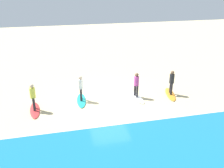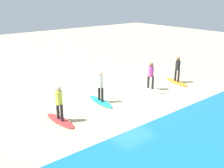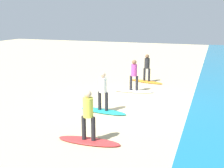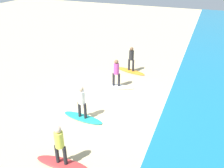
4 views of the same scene
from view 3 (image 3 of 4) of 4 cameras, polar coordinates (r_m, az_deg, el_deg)
The scene contains 9 objects.
ground_plane at distance 13.16m, azimuth 2.65°, elevation -3.62°, with size 60.00×60.00×0.00m, color #CCB789.
surfboard_orange at distance 17.10m, azimuth 7.14°, elevation 0.51°, with size 2.10×0.56×0.09m, color orange.
surfer_orange at distance 16.91m, azimuth 7.24°, elevation 3.78°, with size 0.32×0.45×1.64m.
surfboard_white at distance 14.86m, azimuth 4.51°, elevation -1.44°, with size 2.10×0.56×0.09m, color white.
surfer_white at distance 14.63m, azimuth 4.58°, elevation 2.31°, with size 0.32×0.46×1.64m.
surfboard_teal at distance 11.72m, azimuth -1.85°, elevation -5.59°, with size 2.10×0.56×0.09m, color teal.
surfer_teal at distance 11.43m, azimuth -1.89°, elevation -0.89°, with size 0.32×0.46×1.64m.
surfboard_red at distance 9.05m, azimuth -4.82°, elevation -11.65°, with size 2.10×0.56×0.09m, color red.
surfer_red at distance 8.67m, azimuth -4.95°, elevation -5.72°, with size 0.32×0.46×1.64m.
Camera 3 is at (11.98, 3.81, 3.91)m, focal length 44.26 mm.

